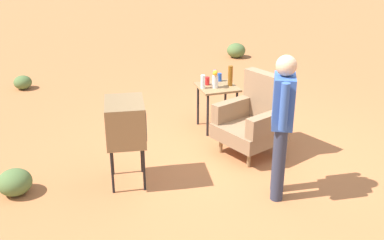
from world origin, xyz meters
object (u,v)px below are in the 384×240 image
soda_can_red (207,81)px  soda_can_blue (220,77)px  flower_vase (215,78)px  bottle_tall_amber (230,76)px  side_table (217,93)px  person_standing (282,119)px  tv_on_stand (125,122)px  armchair (255,118)px  bottle_short_clear (203,82)px

soda_can_red → soda_can_blue: size_ratio=1.00×
flower_vase → bottle_tall_amber: bearing=95.9°
side_table → person_standing: bearing=-0.3°
tv_on_stand → soda_can_red: size_ratio=8.44×
armchair → soda_can_blue: 1.15m
armchair → soda_can_blue: (-1.13, -0.09, 0.23)m
side_table → person_standing: size_ratio=0.41×
tv_on_stand → soda_can_blue: bearing=130.0°
soda_can_blue → side_table: bearing=-28.2°
side_table → bottle_tall_amber: bearing=80.9°
side_table → tv_on_stand: size_ratio=0.65×
armchair → tv_on_stand: size_ratio=1.03×
bottle_tall_amber → bottle_short_clear: bottle_tall_amber is taller
side_table → soda_can_red: (-0.10, -0.12, 0.16)m
bottle_tall_amber → soda_can_red: bottle_tall_amber is taller
bottle_tall_amber → soda_can_blue: size_ratio=2.46×
person_standing → bottle_tall_amber: 1.98m
side_table → soda_can_blue: (-0.22, 0.12, 0.16)m
armchair → flower_vase: armchair is taller
bottle_tall_amber → soda_can_blue: bearing=-163.8°
side_table → bottle_tall_amber: bottle_tall_amber is taller
soda_can_blue → flower_vase: bearing=-32.5°
person_standing → bottle_tall_amber: person_standing is taller
bottle_short_clear → side_table: bearing=97.2°
tv_on_stand → flower_vase: tv_on_stand is taller
side_table → armchair: bearing=12.7°
bottle_tall_amber → person_standing: bearing=-5.8°
soda_can_red → flower_vase: 0.19m
tv_on_stand → soda_can_red: bearing=131.9°
side_table → soda_can_blue: soda_can_blue is taller
tv_on_stand → bottle_tall_amber: (-1.17, 1.76, 0.04)m
bottle_tall_amber → soda_can_red: size_ratio=2.46×
bottle_tall_amber → soda_can_blue: 0.27m
side_table → soda_can_red: soda_can_red is taller
side_table → flower_vase: (0.06, -0.06, 0.25)m
side_table → bottle_short_clear: bearing=-82.8°
bottle_short_clear → tv_on_stand: bearing=-48.8°
bottle_tall_amber → flower_vase: size_ratio=1.13×
armchair → tv_on_stand: (0.29, -1.78, 0.28)m
side_table → person_standing: person_standing is taller
tv_on_stand → soda_can_blue: tv_on_stand is taller
armchair → soda_can_blue: bearing=-175.5°
tv_on_stand → bottle_tall_amber: bearing=123.6°
bottle_short_clear → soda_can_blue: bottle_short_clear is taller
person_standing → soda_can_red: person_standing is taller
armchair → soda_can_red: (-1.01, -0.33, 0.23)m
side_table → bottle_tall_amber: 0.32m
person_standing → flower_vase: person_standing is taller
tv_on_stand → bottle_short_clear: tv_on_stand is taller
soda_can_blue → soda_can_red: bearing=-63.8°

